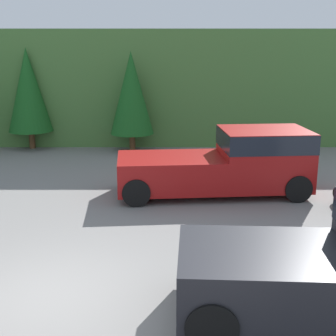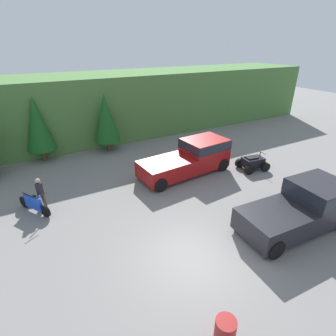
{
  "view_description": "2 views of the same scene",
  "coord_description": "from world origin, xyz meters",
  "px_view_note": "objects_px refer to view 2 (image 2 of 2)",
  "views": [
    {
      "loc": [
        2.15,
        -7.6,
        4.4
      ],
      "look_at": [
        2.09,
        5.65,
        0.95
      ],
      "focal_mm": 50.0,
      "sensor_mm": 36.0,
      "label": 1
    },
    {
      "loc": [
        -4.41,
        -6.18,
        7.48
      ],
      "look_at": [
        2.09,
        5.65,
        0.95
      ],
      "focal_mm": 28.0,
      "sensor_mm": 36.0,
      "label": 2
    }
  ],
  "objects_px": {
    "quad_atv": "(253,163)",
    "steel_barrel": "(225,332)",
    "dirt_bike": "(34,203)",
    "rider_person": "(40,192)",
    "pickup_truck_red": "(192,157)",
    "pickup_truck_second": "(303,206)"
  },
  "relations": [
    {
      "from": "pickup_truck_second",
      "to": "steel_barrel",
      "type": "relative_size",
      "value": 5.84
    },
    {
      "from": "steel_barrel",
      "to": "quad_atv",
      "type": "bearing_deg",
      "value": 41.47
    },
    {
      "from": "pickup_truck_red",
      "to": "dirt_bike",
      "type": "distance_m",
      "value": 9.08
    },
    {
      "from": "quad_atv",
      "to": "steel_barrel",
      "type": "distance_m",
      "value": 11.56
    },
    {
      "from": "dirt_bike",
      "to": "steel_barrel",
      "type": "xyz_separation_m",
      "value": [
        4.04,
        -9.22,
        -0.04
      ]
    },
    {
      "from": "dirt_bike",
      "to": "quad_atv",
      "type": "xyz_separation_m",
      "value": [
        12.7,
        -1.56,
        -0.03
      ]
    },
    {
      "from": "pickup_truck_red",
      "to": "rider_person",
      "type": "xyz_separation_m",
      "value": [
        -8.68,
        0.2,
        -0.16
      ]
    },
    {
      "from": "dirt_bike",
      "to": "rider_person",
      "type": "bearing_deg",
      "value": 90.41
    },
    {
      "from": "quad_atv",
      "to": "rider_person",
      "type": "bearing_deg",
      "value": -179.87
    },
    {
      "from": "rider_person",
      "to": "steel_barrel",
      "type": "bearing_deg",
      "value": 5.8
    },
    {
      "from": "quad_atv",
      "to": "rider_person",
      "type": "distance_m",
      "value": 12.46
    },
    {
      "from": "quad_atv",
      "to": "steel_barrel",
      "type": "height_order",
      "value": "quad_atv"
    },
    {
      "from": "dirt_bike",
      "to": "pickup_truck_second",
      "type": "bearing_deg",
      "value": 25.02
    },
    {
      "from": "pickup_truck_second",
      "to": "rider_person",
      "type": "xyz_separation_m",
      "value": [
        -9.94,
        7.07,
        -0.16
      ]
    },
    {
      "from": "pickup_truck_red",
      "to": "dirt_bike",
      "type": "bearing_deg",
      "value": 175.55
    },
    {
      "from": "pickup_truck_second",
      "to": "dirt_bike",
      "type": "bearing_deg",
      "value": 149.57
    },
    {
      "from": "pickup_truck_second",
      "to": "pickup_truck_red",
      "type": "bearing_deg",
      "value": 103.41
    },
    {
      "from": "quad_atv",
      "to": "pickup_truck_second",
      "type": "bearing_deg",
      "value": -105.87
    },
    {
      "from": "dirt_bike",
      "to": "steel_barrel",
      "type": "bearing_deg",
      "value": -7.84
    },
    {
      "from": "pickup_truck_second",
      "to": "steel_barrel",
      "type": "xyz_separation_m",
      "value": [
        -6.28,
        -2.39,
        -0.6
      ]
    },
    {
      "from": "pickup_truck_second",
      "to": "dirt_bike",
      "type": "relative_size",
      "value": 2.65
    },
    {
      "from": "pickup_truck_second",
      "to": "quad_atv",
      "type": "relative_size",
      "value": 2.62
    }
  ]
}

